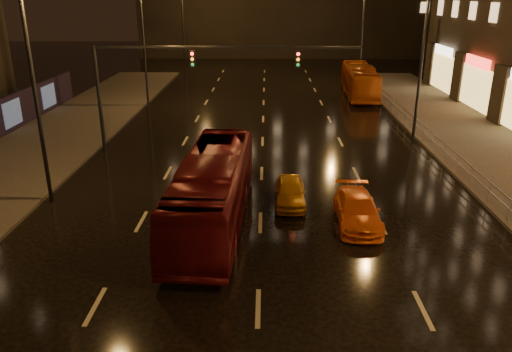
# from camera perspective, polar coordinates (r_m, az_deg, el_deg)

# --- Properties ---
(ground) EXTENTS (140.00, 140.00, 0.00)m
(ground) POSITION_cam_1_polar(r_m,az_deg,el_deg) (30.23, 0.72, 2.91)
(ground) COLOR black
(ground) RESTS_ON ground
(sidewalk_left) EXTENTS (7.00, 70.00, 0.15)m
(sidewalk_left) POSITION_cam_1_polar(r_m,az_deg,el_deg) (28.92, -27.19, -0.08)
(sidewalk_left) COLOR #38332D
(sidewalk_left) RESTS_ON ground
(traffic_signal) EXTENTS (15.31, 0.32, 6.20)m
(traffic_signal) POSITION_cam_1_polar(r_m,az_deg,el_deg) (29.63, -9.28, 11.70)
(traffic_signal) COLOR black
(traffic_signal) RESTS_ON ground
(railing_right) EXTENTS (0.05, 56.00, 1.00)m
(railing_right) POSITION_cam_1_polar(r_m,az_deg,el_deg) (29.78, 20.75, 3.10)
(railing_right) COLOR #99999E
(railing_right) RESTS_ON sidewalk_right
(bus_red) EXTENTS (2.92, 10.59, 2.92)m
(bus_red) POSITION_cam_1_polar(r_m,az_deg,el_deg) (20.40, -4.95, -1.60)
(bus_red) COLOR #570C11
(bus_red) RESTS_ON ground
(bus_curb) EXTENTS (2.90, 10.28, 2.83)m
(bus_curb) POSITION_cam_1_polar(r_m,az_deg,el_deg) (47.17, 11.75, 10.61)
(bus_curb) COLOR #AB4711
(bus_curb) RESTS_ON ground
(taxi_near) EXTENTS (1.46, 3.45, 1.16)m
(taxi_near) POSITION_cam_1_polar(r_m,az_deg,el_deg) (22.52, 3.91, -1.81)
(taxi_near) COLOR orange
(taxi_near) RESTS_ON ground
(taxi_far) EXTENTS (1.80, 4.21, 1.21)m
(taxi_far) POSITION_cam_1_polar(r_m,az_deg,el_deg) (21.00, 11.51, -3.83)
(taxi_far) COLOR orange
(taxi_far) RESTS_ON ground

